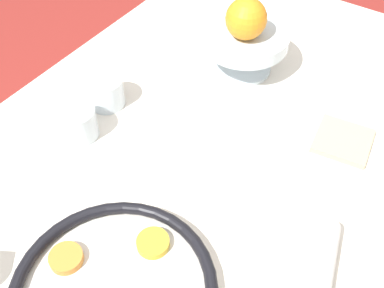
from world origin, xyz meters
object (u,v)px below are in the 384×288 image
(orange_fruit, at_px, (246,19))
(cup_near, at_px, (106,92))
(bread_plate, at_px, (342,143))
(napkin_roll, at_px, (317,269))
(fruit_stand, at_px, (245,42))
(cup_mid, at_px, (78,123))

(orange_fruit, xyz_separation_m, cup_near, (-0.24, 0.19, -0.11))
(bread_plate, height_order, napkin_roll, napkin_roll)
(bread_plate, bearing_deg, napkin_roll, -167.15)
(fruit_stand, xyz_separation_m, orange_fruit, (-0.02, -0.01, 0.07))
(fruit_stand, distance_m, cup_mid, 0.40)
(cup_near, bearing_deg, bread_plate, -70.73)
(napkin_roll, xyz_separation_m, cup_mid, (0.02, 0.51, 0.01))
(napkin_roll, relative_size, cup_near, 2.26)
(bread_plate, height_order, cup_mid, cup_mid)
(cup_near, xyz_separation_m, cup_mid, (-0.10, -0.02, 0.00))
(bread_plate, distance_m, cup_mid, 0.52)
(cup_near, bearing_deg, fruit_stand, -34.55)
(napkin_roll, bearing_deg, cup_mid, 87.21)
(cup_near, bearing_deg, cup_mid, -171.25)
(orange_fruit, distance_m, cup_mid, 0.40)
(orange_fruit, relative_size, cup_near, 1.16)
(fruit_stand, xyz_separation_m, cup_near, (-0.26, 0.18, -0.04))
(orange_fruit, height_order, napkin_roll, orange_fruit)
(fruit_stand, xyz_separation_m, bread_plate, (-0.10, -0.28, -0.07))
(bread_plate, distance_m, napkin_roll, 0.29)
(bread_plate, xyz_separation_m, napkin_roll, (-0.29, -0.07, 0.02))
(cup_mid, bearing_deg, bread_plate, -59.61)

